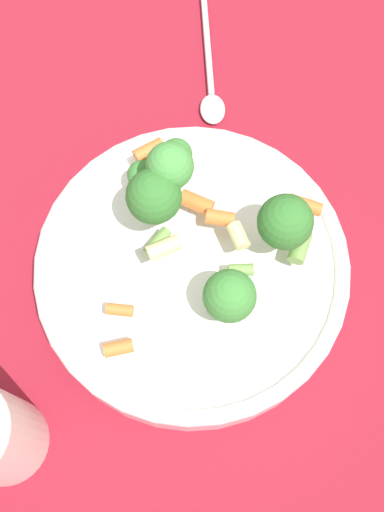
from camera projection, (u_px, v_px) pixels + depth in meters
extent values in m
plane|color=maroon|center=(192.00, 278.00, 0.56)|extent=(3.00, 3.00, 0.00)
cylinder|color=white|center=(192.00, 271.00, 0.54)|extent=(0.28, 0.28, 0.04)
torus|color=white|center=(192.00, 264.00, 0.52)|extent=(0.28, 0.28, 0.01)
cylinder|color=#8CB766|center=(228.00, 305.00, 0.49)|extent=(0.02, 0.02, 0.01)
sphere|color=#3D8438|center=(230.00, 296.00, 0.47)|extent=(0.04, 0.04, 0.04)
cylinder|color=#8CB766|center=(171.00, 181.00, 0.50)|extent=(0.01, 0.01, 0.02)
sphere|color=#479342|center=(170.00, 166.00, 0.48)|extent=(0.04, 0.04, 0.04)
cylinder|color=#8CB766|center=(177.00, 165.00, 0.52)|extent=(0.01, 0.01, 0.01)
sphere|color=#3D8438|center=(176.00, 155.00, 0.50)|extent=(0.03, 0.03, 0.03)
cylinder|color=#8CB766|center=(143.00, 183.00, 0.53)|extent=(0.01, 0.01, 0.01)
sphere|color=#3D8438|center=(142.00, 175.00, 0.52)|extent=(0.03, 0.03, 0.03)
cylinder|color=#8CB766|center=(280.00, 236.00, 0.51)|extent=(0.02, 0.02, 0.02)
sphere|color=#33722D|center=(285.00, 222.00, 0.48)|extent=(0.05, 0.05, 0.05)
cylinder|color=#8CB766|center=(156.00, 212.00, 0.51)|extent=(0.02, 0.02, 0.02)
sphere|color=#33722D|center=(154.00, 196.00, 0.48)|extent=(0.05, 0.05, 0.05)
cylinder|color=orange|center=(118.00, 348.00, 0.48)|extent=(0.02, 0.03, 0.01)
cylinder|color=orange|center=(149.00, 151.00, 0.53)|extent=(0.03, 0.03, 0.01)
cylinder|color=orange|center=(220.00, 218.00, 0.51)|extent=(0.02, 0.03, 0.01)
cylinder|color=#729E4C|center=(241.00, 270.00, 0.50)|extent=(0.02, 0.02, 0.01)
cylinder|color=orange|center=(120.00, 310.00, 0.49)|extent=(0.02, 0.02, 0.01)
cylinder|color=orange|center=(197.00, 203.00, 0.52)|extent=(0.01, 0.03, 0.01)
cylinder|color=beige|center=(164.00, 248.00, 0.49)|extent=(0.03, 0.03, 0.01)
cylinder|color=#729E4C|center=(159.00, 238.00, 0.51)|extent=(0.03, 0.02, 0.01)
cylinder|color=#729E4C|center=(300.00, 247.00, 0.50)|extent=(0.03, 0.02, 0.01)
cylinder|color=orange|center=(305.00, 205.00, 0.52)|extent=(0.01, 0.03, 0.01)
cylinder|color=beige|center=(238.00, 236.00, 0.50)|extent=(0.02, 0.02, 0.01)
cylinder|color=silver|center=(207.00, 43.00, 0.65)|extent=(0.12, 0.07, 0.01)
ellipsoid|color=silver|center=(213.00, 109.00, 0.62)|extent=(0.04, 0.04, 0.01)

